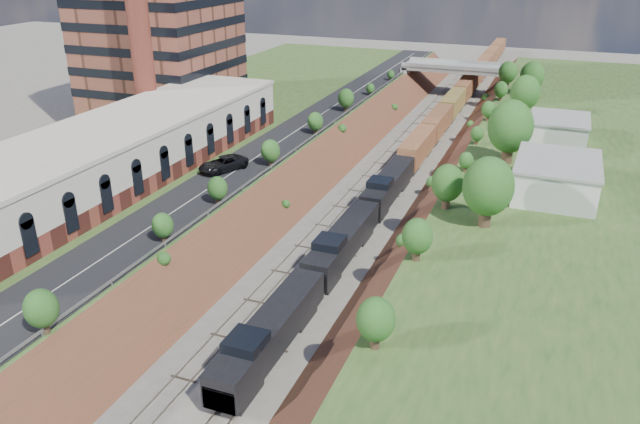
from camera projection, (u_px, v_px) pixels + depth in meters
platform_left at (183, 144)px, 100.34m from camera, size 44.00×180.00×5.00m
platform_right at (633, 201)px, 78.41m from camera, size 44.00×180.00×5.00m
embankment_left at (310, 176)px, 94.03m from camera, size 10.00×180.00×10.00m
embankment_right at (456, 196)px, 86.72m from camera, size 10.00×180.00×10.00m
rail_left_track at (363, 183)px, 91.20m from camera, size 1.58×180.00×0.18m
rail_right_track at (397, 187)px, 89.47m from camera, size 1.58×180.00×0.18m
road at (282, 141)px, 93.51m from camera, size 8.00×180.00×0.10m
guardrail at (306, 141)px, 91.78m from camera, size 0.10×171.00×0.70m
commercial_building at (116, 152)px, 77.48m from camera, size 14.30×62.30×7.00m
overpass at (457, 74)px, 141.42m from camera, size 24.50×8.30×7.40m
white_building_near at (556, 179)px, 72.94m from camera, size 9.00×12.00×4.00m
white_building_far at (558, 131)px, 91.99m from camera, size 8.00×10.00×3.60m
tree_right_large at (488, 187)px, 63.89m from camera, size 5.25×5.25×7.61m
tree_left_crest at (137, 243)px, 57.29m from camera, size 2.45×2.45×3.55m
freight_train at (452, 104)px, 125.02m from camera, size 2.93×180.83×4.55m
suv at (223, 164)px, 80.84m from camera, size 5.50×7.37×1.86m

